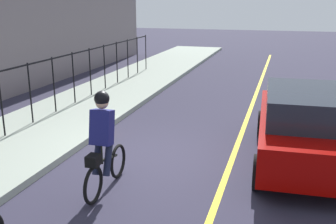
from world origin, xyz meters
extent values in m
plane|color=#2C2A3B|center=(0.00, 0.00, 0.00)|extent=(80.00, 80.00, 0.00)
cube|color=yellow|center=(0.00, -1.60, 0.00)|extent=(36.00, 0.12, 0.01)
cube|color=#929D8F|center=(0.00, 3.40, 0.07)|extent=(40.00, 3.20, 0.15)
cylinder|color=black|center=(-0.12, 3.80, 0.95)|extent=(0.04, 0.04, 1.60)
cylinder|color=black|center=(1.00, 3.80, 0.95)|extent=(0.04, 0.04, 1.60)
cylinder|color=black|center=(2.12, 3.80, 0.95)|extent=(0.04, 0.04, 1.60)
cylinder|color=black|center=(3.23, 3.80, 0.95)|extent=(0.04, 0.04, 1.60)
cylinder|color=black|center=(4.35, 3.80, 0.95)|extent=(0.04, 0.04, 1.60)
cylinder|color=black|center=(5.46, 3.80, 0.95)|extent=(0.04, 0.04, 1.60)
cylinder|color=black|center=(6.58, 3.80, 0.95)|extent=(0.04, 0.04, 1.60)
cylinder|color=black|center=(7.69, 3.80, 0.95)|extent=(0.04, 0.04, 1.60)
cylinder|color=black|center=(8.81, 3.80, 0.95)|extent=(0.04, 0.04, 1.60)
cylinder|color=black|center=(9.93, 3.80, 0.95)|extent=(0.04, 0.04, 1.60)
cube|color=black|center=(1.00, 3.80, 1.70)|extent=(17.85, 0.04, 0.04)
torus|color=black|center=(-1.18, 0.38, 0.33)|extent=(0.66, 0.07, 0.66)
torus|color=black|center=(-2.23, 0.36, 0.33)|extent=(0.66, 0.07, 0.66)
cube|color=black|center=(-1.71, 0.37, 0.58)|extent=(0.93, 0.05, 0.24)
cylinder|color=black|center=(-1.86, 0.37, 0.73)|extent=(0.03, 0.03, 0.35)
cube|color=navy|center=(-1.81, 0.37, 1.21)|extent=(0.35, 0.36, 0.63)
sphere|color=tan|center=(-1.76, 0.37, 1.62)|extent=(0.22, 0.22, 0.22)
sphere|color=black|center=(-1.76, 0.37, 1.70)|extent=(0.26, 0.26, 0.26)
cylinder|color=#191E38|center=(-1.83, 0.47, 0.68)|extent=(0.34, 0.12, 0.65)
cylinder|color=#191E38|center=(-1.82, 0.27, 0.68)|extent=(0.34, 0.12, 0.65)
cube|color=black|center=(-2.18, 0.36, 0.75)|extent=(0.24, 0.20, 0.18)
cube|color=#930401|center=(0.64, -3.02, 0.67)|extent=(4.48, 2.00, 0.70)
cube|color=#1E232D|center=(0.44, -3.03, 1.30)|extent=(2.53, 1.69, 0.56)
cylinder|color=black|center=(2.09, -2.10, 0.32)|extent=(0.65, 0.25, 0.64)
cylinder|color=black|center=(2.17, -3.80, 0.32)|extent=(0.65, 0.25, 0.64)
cylinder|color=black|center=(-0.90, -2.24, 0.32)|extent=(0.65, 0.25, 0.64)
cone|color=orange|center=(0.98, 1.70, 0.31)|extent=(0.36, 0.36, 0.61)
camera|label=1|loc=(-7.58, -2.53, 3.27)|focal=42.10mm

